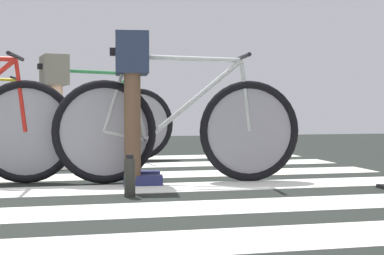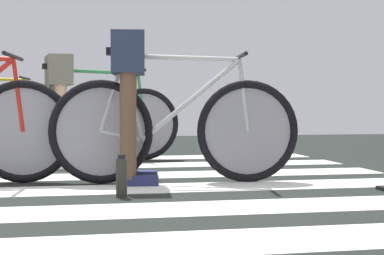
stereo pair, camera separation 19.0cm
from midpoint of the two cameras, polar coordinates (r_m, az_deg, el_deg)
ground at (r=3.61m, az=-14.07°, el=-6.63°), size 18.00×14.00×0.02m
crosswalk_markings at (r=3.38m, az=-14.07°, el=-7.01°), size 5.43×5.76×0.00m
bicycle_1_of_4 at (r=4.06m, az=-2.75°, el=-0.02°), size 1.73×0.52×0.93m
cyclist_1_of_4 at (r=4.05m, az=-7.16°, el=3.97°), size 0.35×0.43×1.03m
bicycle_3_of_4 at (r=5.70m, az=-11.09°, el=0.52°), size 1.72×0.54×0.93m
cyclist_3_of_4 at (r=5.65m, az=-14.21°, el=3.22°), size 0.37×0.44×1.01m
water_bottle at (r=3.46m, az=-7.66°, el=-4.81°), size 0.07×0.07×0.25m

